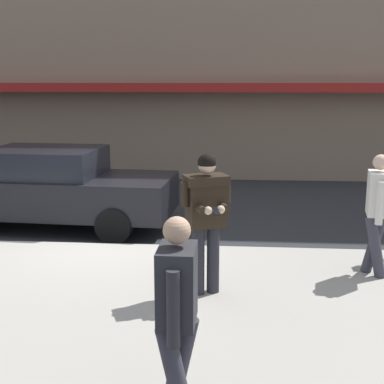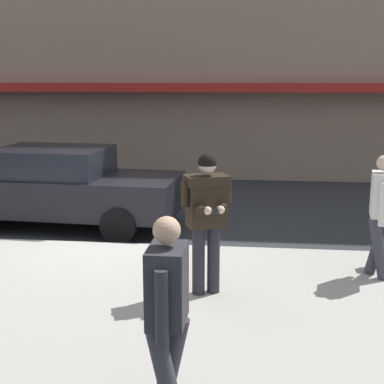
{
  "view_description": "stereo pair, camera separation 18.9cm",
  "coord_description": "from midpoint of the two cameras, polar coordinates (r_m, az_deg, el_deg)",
  "views": [
    {
      "loc": [
        2.17,
        -8.6,
        2.82
      ],
      "look_at": [
        1.68,
        -2.33,
        1.49
      ],
      "focal_mm": 50.0,
      "sensor_mm": 36.0,
      "label": 1
    },
    {
      "loc": [
        2.36,
        -8.58,
        2.82
      ],
      "look_at": [
        1.68,
        -2.33,
        1.49
      ],
      "focal_mm": 50.0,
      "sensor_mm": 36.0,
      "label": 2
    }
  ],
  "objects": [
    {
      "name": "sidewalk",
      "position": [
        6.49,
        -7.37,
        -13.23
      ],
      "size": [
        32.0,
        5.3,
        0.14
      ],
      "primitive_type": "cube",
      "color": "#A8A399",
      "rests_on": "ground"
    },
    {
      "name": "ground_plane",
      "position": [
        9.32,
        -9.83,
        -5.85
      ],
      "size": [
        80.0,
        80.0,
        0.0
      ],
      "primitive_type": "plane",
      "color": "#2B2D30"
    },
    {
      "name": "parked_sedan_mid",
      "position": [
        10.6,
        -15.07,
        0.48
      ],
      "size": [
        4.61,
        2.15,
        1.54
      ],
      "color": "black",
      "rests_on": "ground"
    },
    {
      "name": "curb_paint_line",
      "position": [
        9.18,
        -3.66,
        -5.96
      ],
      "size": [
        28.0,
        0.12,
        0.01
      ],
      "primitive_type": "cube",
      "color": "silver",
      "rests_on": "ground"
    },
    {
      "name": "pedestrian_in_light_coat",
      "position": [
        7.7,
        18.52,
        -1.56
      ],
      "size": [
        0.37,
        0.59,
        1.7
      ],
      "color": "#33333D",
      "rests_on": "sidewalk"
    },
    {
      "name": "man_texting_on_phone",
      "position": [
        6.62,
        0.71,
        -1.79
      ],
      "size": [
        0.61,
        0.65,
        1.81
      ],
      "color": "#23232B",
      "rests_on": "sidewalk"
    },
    {
      "name": "pedestrian_with_bag",
      "position": [
        4.18,
        -2.85,
        -12.29
      ],
      "size": [
        0.33,
        0.72,
        1.7
      ],
      "color": "#33333D",
      "rests_on": "sidewalk"
    }
  ]
}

